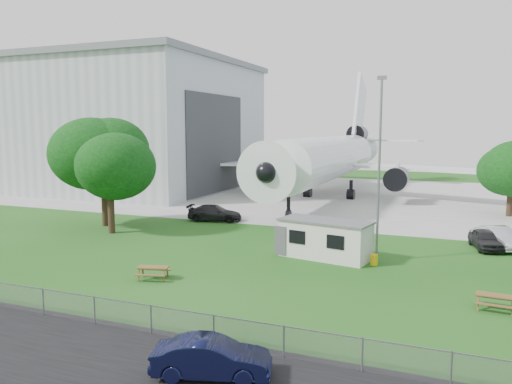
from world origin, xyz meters
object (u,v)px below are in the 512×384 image
at_px(site_cabin, 325,239).
at_px(picnic_east, 495,310).
at_px(airliner, 331,156).
at_px(car_centre_sedan, 212,358).
at_px(picnic_west, 153,279).
at_px(hangar, 102,124).

bearing_deg(site_cabin, picnic_east, -33.18).
relative_size(airliner, car_centre_sedan, 11.28).
bearing_deg(site_cabin, car_centre_sedan, -89.02).
xyz_separation_m(site_cabin, picnic_west, (-8.17, -8.57, -1.31)).
distance_m(site_cabin, picnic_east, 12.15).
distance_m(airliner, picnic_east, 40.71).
distance_m(picnic_east, car_centre_sedan, 14.81).
relative_size(site_cabin, car_centre_sedan, 1.64).
distance_m(airliner, car_centre_sedan, 48.46).
xyz_separation_m(airliner, car_centre_sedan, (7.11, -47.72, -4.57)).
relative_size(picnic_east, car_centre_sedan, 0.43).
xyz_separation_m(airliner, picnic_west, (-1.36, -38.61, -5.27)).
distance_m(hangar, airliner, 36.21).
relative_size(hangar, airliner, 0.90).
distance_m(hangar, car_centre_sedan, 64.98).
distance_m(hangar, picnic_west, 52.80).
xyz_separation_m(picnic_west, picnic_east, (18.28, 1.96, 0.00)).
xyz_separation_m(airliner, site_cabin, (6.81, -30.04, -3.96)).
height_order(airliner, picnic_east, airliner).
distance_m(hangar, site_cabin, 52.97).
relative_size(site_cabin, picnic_east, 3.86).
bearing_deg(car_centre_sedan, hangar, 25.01).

